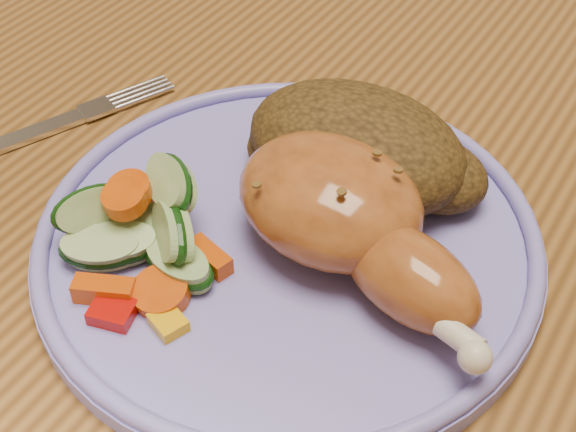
{
  "coord_description": "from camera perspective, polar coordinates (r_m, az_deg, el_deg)",
  "views": [
    {
      "loc": [
        0.15,
        -0.34,
        1.09
      ],
      "look_at": [
        -0.02,
        -0.07,
        0.78
      ],
      "focal_mm": 50.0,
      "sensor_mm": 36.0,
      "label": 1
    }
  ],
  "objects": [
    {
      "name": "plate",
      "position": [
        0.46,
        0.0,
        -1.86
      ],
      "size": [
        0.29,
        0.29,
        0.01
      ],
      "primitive_type": "cylinder",
      "color": "#7972CE",
      "rests_on": "dining_table"
    },
    {
      "name": "rice_pilaf",
      "position": [
        0.48,
        5.19,
        4.69
      ],
      "size": [
        0.15,
        0.1,
        0.06
      ],
      "color": "#493212",
      "rests_on": "plate"
    },
    {
      "name": "vegetable_pile",
      "position": [
        0.45,
        -10.56,
        -1.1
      ],
      "size": [
        0.11,
        0.11,
        0.05
      ],
      "color": "#A50A05",
      "rests_on": "plate"
    },
    {
      "name": "fork",
      "position": [
        0.57,
        -17.48,
        5.73
      ],
      "size": [
        0.08,
        0.16,
        0.0
      ],
      "color": "silver",
      "rests_on": "dining_table"
    },
    {
      "name": "plate_rim",
      "position": [
        0.45,
        0.0,
        -0.9
      ],
      "size": [
        0.29,
        0.29,
        0.01
      ],
      "primitive_type": "torus",
      "color": "#7972CE",
      "rests_on": "plate"
    },
    {
      "name": "dining_table",
      "position": [
        0.56,
        5.79,
        -4.87
      ],
      "size": [
        0.9,
        1.4,
        0.75
      ],
      "color": "brown",
      "rests_on": "ground"
    },
    {
      "name": "chicken_leg",
      "position": [
        0.43,
        4.32,
        -0.09
      ],
      "size": [
        0.18,
        0.11,
        0.06
      ],
      "color": "#A65922",
      "rests_on": "plate"
    }
  ]
}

